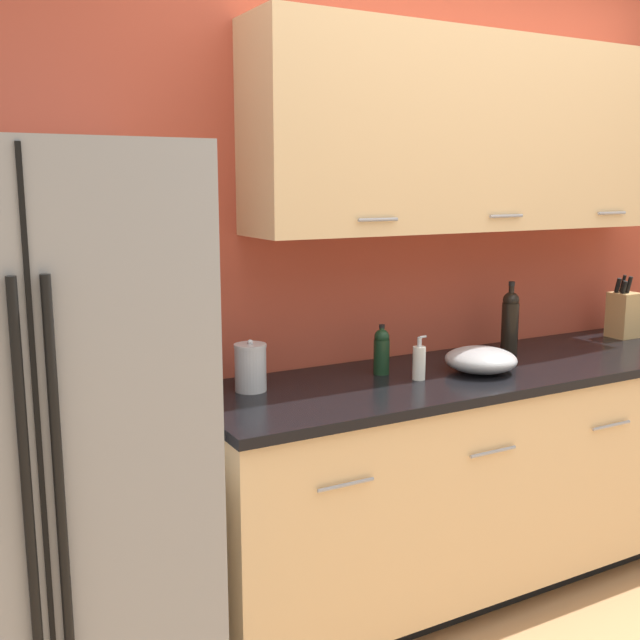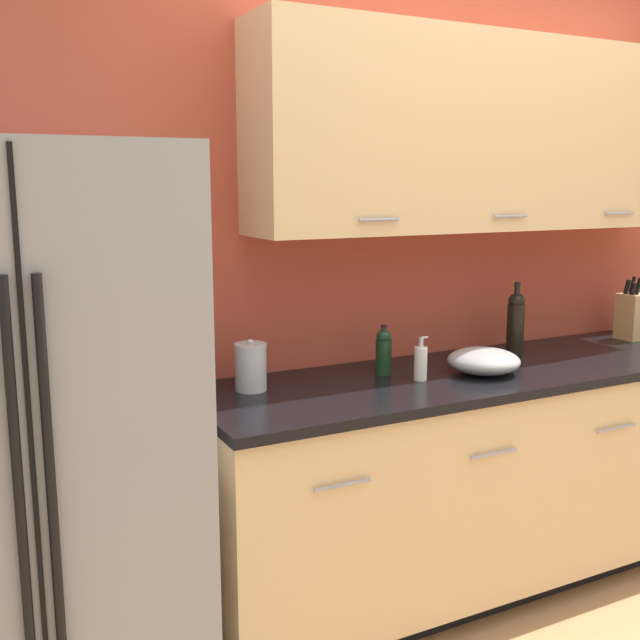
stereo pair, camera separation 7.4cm
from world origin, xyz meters
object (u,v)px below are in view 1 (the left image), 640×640
at_px(mixing_bowl, 481,360).
at_px(refrigerator, 21,460).
at_px(knife_block, 624,314).
at_px(steel_canister, 251,367).
at_px(soap_dispenser, 419,362).
at_px(oil_bottle, 382,350).
at_px(wine_bottle, 510,321).

bearing_deg(mixing_bowl, refrigerator, -179.56).
relative_size(refrigerator, mixing_bowl, 6.31).
xyz_separation_m(knife_block, steel_canister, (-1.89, -0.00, -0.03)).
relative_size(soap_dispenser, steel_canister, 0.89).
bearing_deg(knife_block, mixing_bowl, -169.59).
bearing_deg(steel_canister, oil_bottle, -2.67).
height_order(refrigerator, oil_bottle, refrigerator).
distance_m(soap_dispenser, steel_canister, 0.62).
height_order(oil_bottle, steel_canister, oil_bottle).
height_order(refrigerator, knife_block, refrigerator).
bearing_deg(soap_dispenser, wine_bottle, 16.36).
height_order(oil_bottle, mixing_bowl, oil_bottle).
distance_m(knife_block, steel_canister, 1.89).
height_order(knife_block, wine_bottle, wine_bottle).
xyz_separation_m(refrigerator, wine_bottle, (1.98, 0.21, 0.18)).
bearing_deg(refrigerator, knife_block, 4.27).
distance_m(wine_bottle, steel_canister, 1.20).
bearing_deg(wine_bottle, knife_block, -1.05).
bearing_deg(mixing_bowl, knife_block, 10.41).
bearing_deg(wine_bottle, refrigerator, -173.88).
bearing_deg(soap_dispenser, oil_bottle, 119.03).
distance_m(knife_block, oil_bottle, 1.37).
distance_m(knife_block, wine_bottle, 0.69).
bearing_deg(wine_bottle, soap_dispenser, -163.64).
height_order(wine_bottle, soap_dispenser, wine_bottle).
bearing_deg(knife_block, steel_canister, -179.89).
bearing_deg(mixing_bowl, steel_canister, 168.16).
height_order(wine_bottle, oil_bottle, wine_bottle).
relative_size(knife_block, oil_bottle, 1.54).
distance_m(refrigerator, knife_block, 2.68).
xyz_separation_m(wine_bottle, soap_dispenser, (-0.60, -0.18, -0.07)).
height_order(soap_dispenser, oil_bottle, oil_bottle).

